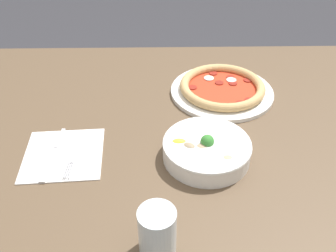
{
  "coord_description": "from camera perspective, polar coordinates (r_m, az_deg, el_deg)",
  "views": [
    {
      "loc": [
        0.03,
        0.78,
        1.38
      ],
      "look_at": [
        0.02,
        0.0,
        0.78
      ],
      "focal_mm": 40.0,
      "sensor_mm": 36.0,
      "label": 1
    }
  ],
  "objects": [
    {
      "name": "dining_table",
      "position": [
        1.05,
        0.9,
        -4.81
      ],
      "size": [
        1.35,
        1.02,
        0.76
      ],
      "color": "brown",
      "rests_on": "ground_plane"
    },
    {
      "name": "pizza",
      "position": [
        1.15,
        8.24,
        5.68
      ],
      "size": [
        0.31,
        0.31,
        0.04
      ],
      "color": "white",
      "rests_on": "dining_table"
    },
    {
      "name": "bowl",
      "position": [
        0.9,
        5.84,
        -3.44
      ],
      "size": [
        0.21,
        0.21,
        0.07
      ],
      "color": "white",
      "rests_on": "dining_table"
    },
    {
      "name": "napkin",
      "position": [
        0.95,
        -15.63,
        -4.2
      ],
      "size": [
        0.2,
        0.2,
        0.0
      ],
      "color": "white",
      "rests_on": "dining_table"
    },
    {
      "name": "fork",
      "position": [
        0.94,
        -13.97,
        -3.95
      ],
      "size": [
        0.02,
        0.18,
        0.0
      ],
      "rotation": [
        0.0,
        0.0,
        1.52
      ],
      "color": "silver",
      "rests_on": "napkin"
    },
    {
      "name": "knife",
      "position": [
        0.96,
        -16.9,
        -3.7
      ],
      "size": [
        0.02,
        0.19,
        0.01
      ],
      "rotation": [
        0.0,
        0.0,
        1.52
      ],
      "color": "silver",
      "rests_on": "napkin"
    },
    {
      "name": "glass",
      "position": [
        0.7,
        -1.65,
        -15.89
      ],
      "size": [
        0.07,
        0.07,
        0.1
      ],
      "color": "silver",
      "rests_on": "dining_table"
    }
  ]
}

